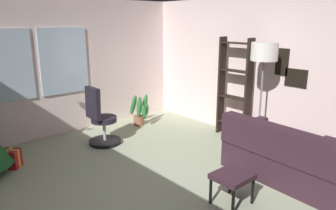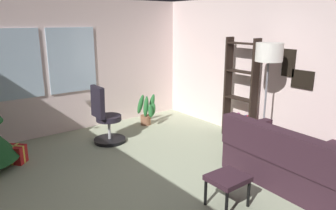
{
  "view_description": "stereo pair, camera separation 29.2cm",
  "coord_description": "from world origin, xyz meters",
  "px_view_note": "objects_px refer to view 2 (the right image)",
  "views": [
    {
      "loc": [
        -2.33,
        -2.63,
        2.1
      ],
      "look_at": [
        0.5,
        0.57,
        0.97
      ],
      "focal_mm": 34.21,
      "sensor_mm": 36.0,
      "label": 1
    },
    {
      "loc": [
        -2.1,
        -2.82,
        2.1
      ],
      "look_at": [
        0.5,
        0.57,
        0.97
      ],
      "focal_mm": 34.21,
      "sensor_mm": 36.0,
      "label": 2
    }
  ],
  "objects_px": {
    "gift_box_green": "(12,155)",
    "potted_plant": "(147,111)",
    "footstool": "(228,180)",
    "gift_box_red": "(15,154)",
    "couch": "(305,163)",
    "office_chair": "(106,121)",
    "bookshelf": "(241,94)",
    "floor_lamp": "(269,59)"
  },
  "relations": [
    {
      "from": "floor_lamp",
      "to": "couch",
      "type": "bearing_deg",
      "value": -111.41
    },
    {
      "from": "footstool",
      "to": "gift_box_red",
      "type": "bearing_deg",
      "value": 121.25
    },
    {
      "from": "couch",
      "to": "footstool",
      "type": "distance_m",
      "value": 1.25
    },
    {
      "from": "gift_box_red",
      "to": "office_chair",
      "type": "xyz_separation_m",
      "value": [
        1.48,
        -0.09,
        0.26
      ]
    },
    {
      "from": "couch",
      "to": "office_chair",
      "type": "bearing_deg",
      "value": 115.92
    },
    {
      "from": "gift_box_green",
      "to": "floor_lamp",
      "type": "xyz_separation_m",
      "value": [
        3.29,
        -2.22,
        1.47
      ]
    },
    {
      "from": "office_chair",
      "to": "potted_plant",
      "type": "distance_m",
      "value": 1.2
    },
    {
      "from": "gift_box_red",
      "to": "office_chair",
      "type": "distance_m",
      "value": 1.51
    },
    {
      "from": "couch",
      "to": "bookshelf",
      "type": "bearing_deg",
      "value": 69.13
    },
    {
      "from": "footstool",
      "to": "potted_plant",
      "type": "bearing_deg",
      "value": 72.87
    },
    {
      "from": "couch",
      "to": "footstool",
      "type": "height_order",
      "value": "couch"
    },
    {
      "from": "bookshelf",
      "to": "floor_lamp",
      "type": "distance_m",
      "value": 1.04
    },
    {
      "from": "couch",
      "to": "floor_lamp",
      "type": "xyz_separation_m",
      "value": [
        0.37,
        0.96,
        1.26
      ]
    },
    {
      "from": "potted_plant",
      "to": "office_chair",
      "type": "bearing_deg",
      "value": -160.61
    },
    {
      "from": "office_chair",
      "to": "couch",
      "type": "bearing_deg",
      "value": -64.08
    },
    {
      "from": "office_chair",
      "to": "gift_box_red",
      "type": "bearing_deg",
      "value": 176.68
    },
    {
      "from": "office_chair",
      "to": "bookshelf",
      "type": "bearing_deg",
      "value": -31.43
    },
    {
      "from": "floor_lamp",
      "to": "office_chair",
      "type": "bearing_deg",
      "value": 132.43
    },
    {
      "from": "couch",
      "to": "gift_box_green",
      "type": "height_order",
      "value": "couch"
    },
    {
      "from": "gift_box_red",
      "to": "gift_box_green",
      "type": "bearing_deg",
      "value": 93.89
    },
    {
      "from": "gift_box_green",
      "to": "office_chair",
      "type": "xyz_separation_m",
      "value": [
        1.49,
        -0.26,
        0.32
      ]
    },
    {
      "from": "floor_lamp",
      "to": "potted_plant",
      "type": "relative_size",
      "value": 2.79
    },
    {
      "from": "gift_box_green",
      "to": "potted_plant",
      "type": "distance_m",
      "value": 2.64
    },
    {
      "from": "footstool",
      "to": "floor_lamp",
      "type": "distance_m",
      "value": 2.13
    },
    {
      "from": "gift_box_red",
      "to": "bookshelf",
      "type": "xyz_separation_m",
      "value": [
        3.53,
        -1.34,
        0.69
      ]
    },
    {
      "from": "footstool",
      "to": "office_chair",
      "type": "bearing_deg",
      "value": 94.03
    },
    {
      "from": "potted_plant",
      "to": "floor_lamp",
      "type": "bearing_deg",
      "value": -74.39
    },
    {
      "from": "footstool",
      "to": "floor_lamp",
      "type": "xyz_separation_m",
      "value": [
        1.6,
        0.71,
        1.21
      ]
    },
    {
      "from": "bookshelf",
      "to": "potted_plant",
      "type": "xyz_separation_m",
      "value": [
        -0.92,
        1.65,
        -0.53
      ]
    },
    {
      "from": "couch",
      "to": "gift_box_red",
      "type": "bearing_deg",
      "value": 134.0
    },
    {
      "from": "office_chair",
      "to": "potted_plant",
      "type": "height_order",
      "value": "office_chair"
    },
    {
      "from": "footstool",
      "to": "office_chair",
      "type": "relative_size",
      "value": 0.42
    },
    {
      "from": "couch",
      "to": "bookshelf",
      "type": "relative_size",
      "value": 1.02
    },
    {
      "from": "bookshelf",
      "to": "office_chair",
      "type": "bearing_deg",
      "value": 148.57
    },
    {
      "from": "couch",
      "to": "gift_box_green",
      "type": "distance_m",
      "value": 4.31
    },
    {
      "from": "gift_box_red",
      "to": "floor_lamp",
      "type": "height_order",
      "value": "floor_lamp"
    },
    {
      "from": "gift_box_red",
      "to": "potted_plant",
      "type": "xyz_separation_m",
      "value": [
        2.61,
        0.31,
        0.16
      ]
    },
    {
      "from": "office_chair",
      "to": "floor_lamp",
      "type": "xyz_separation_m",
      "value": [
        1.79,
        -1.96,
        1.14
      ]
    },
    {
      "from": "gift_box_red",
      "to": "office_chair",
      "type": "relative_size",
      "value": 0.34
    },
    {
      "from": "gift_box_red",
      "to": "couch",
      "type": "bearing_deg",
      "value": -46.0
    },
    {
      "from": "potted_plant",
      "to": "bookshelf",
      "type": "bearing_deg",
      "value": -60.93
    },
    {
      "from": "bookshelf",
      "to": "gift_box_green",
      "type": "bearing_deg",
      "value": 156.92
    }
  ]
}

